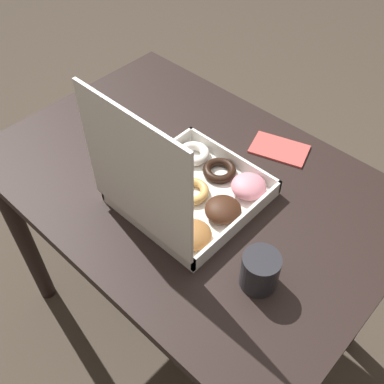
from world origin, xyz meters
The scene contains 5 objects.
ground_plane centered at (0.00, 0.00, 0.00)m, with size 8.00×8.00×0.00m, color #42382D.
dining_table centered at (0.00, 0.00, 0.63)m, with size 1.05×0.72×0.75m.
donut_box centered at (-0.05, 0.08, 0.80)m, with size 0.31×0.33×0.36m.
coffee_mug centered at (-0.31, 0.12, 0.79)m, with size 0.08×0.08×0.09m.
paper_napkin centered at (-0.10, -0.25, 0.75)m, with size 0.17×0.14×0.01m.
Camera 1 is at (-0.55, 0.58, 1.58)m, focal length 42.00 mm.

